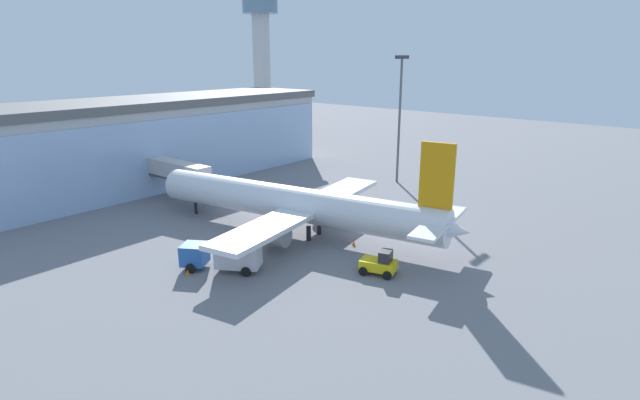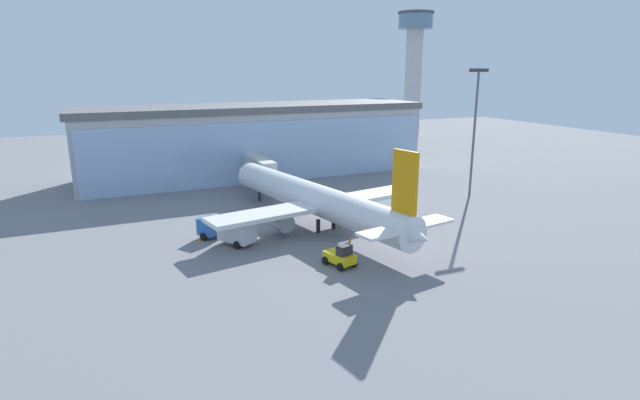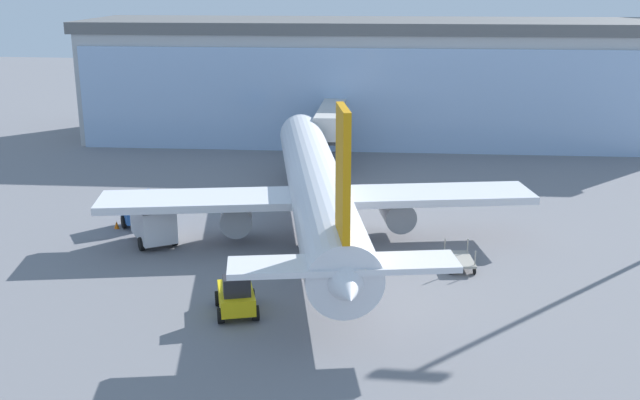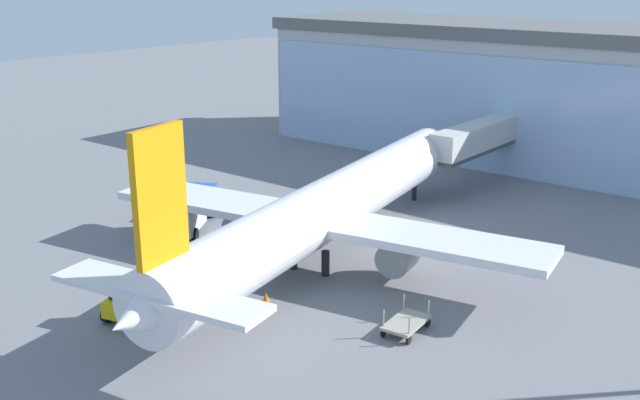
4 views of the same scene
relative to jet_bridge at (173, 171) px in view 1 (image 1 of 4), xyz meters
name	(u,v)px [view 1 (image 1 of 4)]	position (x,y,z in m)	size (l,w,h in m)	color
ground	(355,244)	(3.29, -28.72, -4.13)	(240.00, 240.00, 0.00)	slate
terminal_building	(147,141)	(3.29, 12.16, 2.31)	(63.57, 18.38, 12.88)	#B3B3B3
jet_bridge	(173,171)	(0.00, 0.00, 0.00)	(2.69, 13.81, 5.49)	beige
control_tower	(261,46)	(60.06, 48.67, 17.61)	(9.95, 9.95, 34.70)	#BBBBBB
apron_light_mast	(400,109)	(29.03, -16.98, 7.20)	(3.20, 0.40, 19.15)	#59595E
airplane	(297,204)	(1.45, -22.10, -0.69)	(29.09, 38.19, 11.53)	silver
catering_truck	(224,255)	(-9.98, -23.80, -2.66)	(5.88, 7.29, 2.65)	#2659A5
baggage_cart	(382,219)	(10.92, -26.79, -3.63)	(1.97, 2.99, 1.50)	#9E998C
pushback_tug	(380,264)	(-1.15, -35.00, -3.15)	(2.99, 3.60, 2.30)	yellow
safety_cone_nose	(354,243)	(2.86, -28.90, -3.85)	(0.36, 0.36, 0.55)	orange
safety_cone_wingtip	(188,272)	(-12.95, -22.28, -3.85)	(0.36, 0.36, 0.55)	orange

